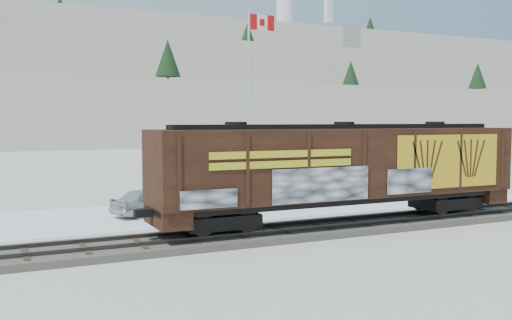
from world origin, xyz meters
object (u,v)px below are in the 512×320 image
hopper_railcar (344,167)px  car_silver (150,201)px  flagpole (250,127)px  car_dark (353,186)px  car_white (218,193)px

hopper_railcar → car_silver: hopper_railcar is taller
flagpole → car_silver: (-8.06, -5.19, -3.71)m
hopper_railcar → flagpole: flagpole is taller
car_silver → car_dark: (13.30, 1.06, 0.02)m
car_silver → car_white: car_white is taller
car_white → car_dark: 9.19m
car_white → car_dark: car_white is taller
flagpole → car_white: bearing=-133.0°
flagpole → car_silver: flagpole is taller
car_white → hopper_railcar: bearing=-170.1°
flagpole → hopper_railcar: bearing=-95.4°
hopper_railcar → car_white: 9.01m
flagpole → car_white: 6.85m
car_silver → car_dark: bearing=-105.7°
flagpole → car_silver: 10.28m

